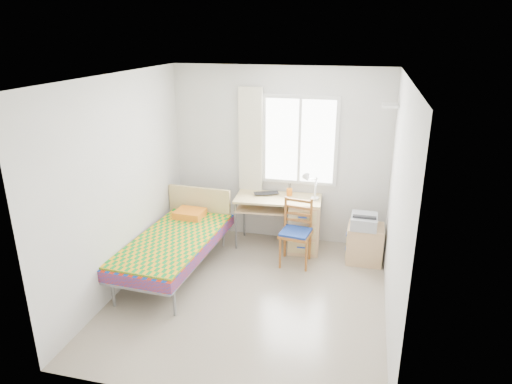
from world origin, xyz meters
TOP-DOWN VIEW (x-y plane):
  - floor at (0.00, 0.00)m, footprint 3.50×3.50m
  - ceiling at (0.00, 0.00)m, footprint 3.50×3.50m
  - wall_back at (0.00, 1.75)m, footprint 3.20×0.00m
  - wall_left at (-1.60, 0.00)m, footprint 0.00×3.50m
  - wall_right at (1.60, 0.00)m, footprint 0.00×3.50m
  - window at (0.30, 1.73)m, footprint 1.10×0.04m
  - curtain at (-0.42, 1.68)m, footprint 0.35×0.05m
  - floating_shelf at (1.49, 1.40)m, footprint 0.20×0.32m
  - bed at (-1.10, 0.37)m, footprint 1.05×2.07m
  - desk at (0.39, 1.41)m, footprint 1.27×0.65m
  - chair at (0.41, 0.98)m, footprint 0.44×0.44m
  - cabinet at (1.32, 1.24)m, footprint 0.49×0.43m
  - printer at (1.29, 1.21)m, footprint 0.35×0.41m
  - laptop at (-0.12, 1.45)m, footprint 0.42×0.35m
  - pen_cup at (0.20, 1.54)m, footprint 0.10×0.10m
  - task_lamp at (0.52, 1.34)m, footprint 0.24×0.33m
  - book at (-0.13, 1.39)m, footprint 0.28×0.31m

SIDE VIEW (x-z plane):
  - floor at x=0.00m, z-range 0.00..0.00m
  - cabinet at x=1.32m, z-range 0.00..0.53m
  - desk at x=0.39m, z-range 0.03..0.80m
  - bed at x=-1.10m, z-range -0.01..0.86m
  - chair at x=0.41m, z-range 0.06..0.97m
  - book at x=-0.13m, z-range 0.58..0.60m
  - printer at x=1.29m, z-range 0.53..0.70m
  - laptop at x=-0.12m, z-range 0.77..0.80m
  - pen_cup at x=0.20m, z-range 0.77..0.87m
  - task_lamp at x=0.52m, z-range 0.82..1.26m
  - wall_left at x=-1.60m, z-range -0.45..3.05m
  - wall_right at x=1.60m, z-range -0.45..3.05m
  - wall_back at x=0.00m, z-range -0.30..2.90m
  - curtain at x=-0.42m, z-range 0.60..2.30m
  - window at x=0.30m, z-range 0.90..2.20m
  - floating_shelf at x=1.49m, z-range 2.13..2.17m
  - ceiling at x=0.00m, z-range 2.60..2.60m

